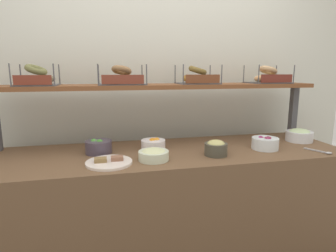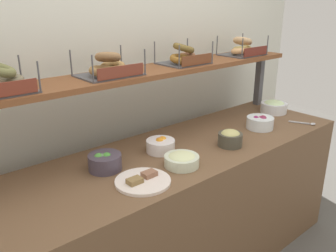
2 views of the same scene
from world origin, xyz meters
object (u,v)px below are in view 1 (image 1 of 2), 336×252
Objects in this scene: bowl_potato_salad at (154,154)px; bowl_hummus at (216,148)px; bowl_scallion_spread at (299,135)px; bowl_veggie_mix at (98,146)px; bowl_fruit_salad at (153,145)px; serving_plate_white at (109,162)px; bagel_basket_poppy at (36,78)px; serving_spoon_near_plate at (322,152)px; bagel_basket_plain at (268,77)px; bagel_basket_cinnamon_raisin at (197,77)px; bagel_basket_everything at (122,78)px; bowl_beet_salad at (265,143)px.

bowl_hummus is at bearing 1.49° from bowl_potato_salad.
bowl_veggie_mix is at bearing 179.59° from bowl_scallion_spread.
bowl_fruit_salad is 1.13m from bowl_scallion_spread.
bowl_veggie_mix is at bearing 104.46° from serving_plate_white.
serving_plate_white is at bearing -75.54° from bowl_veggie_mix.
bowl_potato_salad is 0.66× the size of bagel_basket_poppy.
bowl_hummus reaches higher than bowl_scallion_spread.
bowl_potato_salad is at bearing 175.16° from serving_spoon_near_plate.
bagel_basket_plain is at bearing 8.34° from bowl_veggie_mix.
bowl_potato_salad is 0.62× the size of bagel_basket_cinnamon_raisin.
bowl_fruit_salad is at bearing 163.90° from serving_spoon_near_plate.
bowl_hummus is 0.44× the size of bagel_basket_everything.
bowl_fruit_salad is at bearing -149.99° from bagel_basket_cinnamon_raisin.
bowl_hummus is 0.83m from bagel_basket_plain.
bagel_basket_plain is at bearing 102.45° from serving_spoon_near_plate.
bowl_hummus is at bearing -20.25° from bagel_basket_poppy.
bagel_basket_plain reaches higher than bowl_fruit_salad.
bowl_fruit_salad is 0.62m from bagel_basket_cinnamon_raisin.
serving_spoon_near_plate is (0.70, -0.10, -0.04)m from bowl_hummus.
bowl_beet_salad reaches higher than bowl_fruit_salad.
serving_spoon_near_plate is (0.32, -0.17, -0.04)m from bowl_beet_salad.
bagel_basket_everything is 1.07× the size of bagel_basket_plain.
bagel_basket_poppy is at bearing 164.63° from bowl_fruit_salad.
bowl_veggie_mix is 0.25m from serving_plate_white.
bagel_basket_cinnamon_raisin reaches higher than bowl_scallion_spread.
bowl_scallion_spread is at bearing -49.65° from bagel_basket_plain.
bagel_basket_plain is at bearing 18.97° from serving_plate_white.
serving_plate_white is at bearing -175.40° from bowl_beet_salad.
serving_spoon_near_plate is 1.43m from bagel_basket_everything.
bowl_hummus is 0.81m from bagel_basket_everything.
bagel_basket_poppy is at bearing 149.27° from bowl_potato_salad.
bagel_basket_everything is at bearing 157.56° from serving_spoon_near_plate.
serving_spoon_near_plate is at bearing -16.10° from bowl_fruit_salad.
bagel_basket_poppy reaches higher than bagel_basket_plain.
bagel_basket_everything is 1.10× the size of bagel_basket_cinnamon_raisin.
bowl_scallion_spread is 0.51m from bagel_basket_plain.
bowl_scallion_spread is at bearing -0.41° from bowl_veggie_mix.
bowl_fruit_salad is 0.83× the size of bowl_scallion_spread.
bowl_veggie_mix is 1.05× the size of serving_spoon_near_plate.
bowl_hummus reaches higher than bowl_fruit_salad.
bagel_basket_cinnamon_raisin is (-0.75, 0.22, 0.43)m from bowl_scallion_spread.
bowl_veggie_mix is (-0.36, 0.01, 0.01)m from bowl_fruit_salad.
bowl_veggie_mix is 0.57× the size of bagel_basket_cinnamon_raisin.
bowl_fruit_salad is 0.38m from serving_plate_white.
bowl_hummus reaches higher than serving_spoon_near_plate.
bowl_beet_salad reaches higher than serving_plate_white.
bagel_basket_plain is (1.25, 0.43, 0.47)m from serving_plate_white.
bowl_fruit_salad is at bearing -167.94° from bagel_basket_plain.
bagel_basket_poppy reaches higher than serving_spoon_near_plate.
serving_spoon_near_plate is at bearing -77.55° from bagel_basket_plain.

